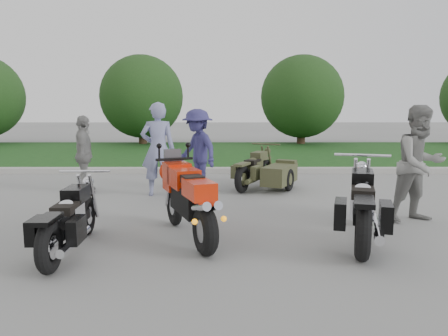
{
  "coord_description": "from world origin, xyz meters",
  "views": [
    {
      "loc": [
        0.54,
        -5.78,
        1.86
      ],
      "look_at": [
        0.56,
        1.5,
        0.8
      ],
      "focal_mm": 35.0,
      "sensor_mm": 36.0,
      "label": 1
    }
  ],
  "objects_px": {
    "person_stripe": "(158,149)",
    "person_back": "(84,155)",
    "person_denim": "(198,150)",
    "cruiser_right": "(362,208)",
    "cruiser_left": "(69,223)",
    "cruiser_sidecar": "(269,173)",
    "person_grey": "(420,164)",
    "sportbike_red": "(189,198)"
  },
  "relations": [
    {
      "from": "person_stripe",
      "to": "person_back",
      "type": "height_order",
      "value": "person_stripe"
    },
    {
      "from": "person_denim",
      "to": "person_back",
      "type": "xyz_separation_m",
      "value": [
        -2.37,
        -0.37,
        -0.06
      ]
    },
    {
      "from": "cruiser_right",
      "to": "person_back",
      "type": "bearing_deg",
      "value": 161.29
    },
    {
      "from": "cruiser_left",
      "to": "cruiser_sidecar",
      "type": "relative_size",
      "value": 1.08
    },
    {
      "from": "person_stripe",
      "to": "person_back",
      "type": "xyz_separation_m",
      "value": [
        -1.59,
        0.22,
        -0.14
      ]
    },
    {
      "from": "cruiser_right",
      "to": "cruiser_left",
      "type": "bearing_deg",
      "value": -156.82
    },
    {
      "from": "cruiser_right",
      "to": "cruiser_sidecar",
      "type": "xyz_separation_m",
      "value": [
        -0.88,
        3.76,
        -0.11
      ]
    },
    {
      "from": "cruiser_sidecar",
      "to": "person_grey",
      "type": "relative_size",
      "value": 1.02
    },
    {
      "from": "cruiser_left",
      "to": "person_grey",
      "type": "height_order",
      "value": "person_grey"
    },
    {
      "from": "cruiser_right",
      "to": "person_back",
      "type": "relative_size",
      "value": 1.43
    },
    {
      "from": "person_stripe",
      "to": "person_denim",
      "type": "relative_size",
      "value": 1.08
    },
    {
      "from": "person_grey",
      "to": "person_denim",
      "type": "xyz_separation_m",
      "value": [
        -3.68,
        2.65,
        -0.04
      ]
    },
    {
      "from": "person_grey",
      "to": "person_denim",
      "type": "relative_size",
      "value": 1.05
    },
    {
      "from": "cruiser_sidecar",
      "to": "person_denim",
      "type": "distance_m",
      "value": 1.64
    },
    {
      "from": "cruiser_left",
      "to": "person_back",
      "type": "relative_size",
      "value": 1.25
    },
    {
      "from": "cruiser_sidecar",
      "to": "person_stripe",
      "type": "bearing_deg",
      "value": -139.89
    },
    {
      "from": "cruiser_right",
      "to": "person_stripe",
      "type": "xyz_separation_m",
      "value": [
        -3.22,
        3.15,
        0.48
      ]
    },
    {
      "from": "person_stripe",
      "to": "cruiser_sidecar",
      "type": "bearing_deg",
      "value": -172.7
    },
    {
      "from": "person_denim",
      "to": "person_back",
      "type": "bearing_deg",
      "value": -120.82
    },
    {
      "from": "person_grey",
      "to": "person_back",
      "type": "xyz_separation_m",
      "value": [
        -6.04,
        2.28,
        -0.11
      ]
    },
    {
      "from": "person_denim",
      "to": "sportbike_red",
      "type": "bearing_deg",
      "value": -38.31
    },
    {
      "from": "sportbike_red",
      "to": "cruiser_left",
      "type": "distance_m",
      "value": 1.58
    },
    {
      "from": "cruiser_right",
      "to": "person_denim",
      "type": "relative_size",
      "value": 1.33
    },
    {
      "from": "sportbike_red",
      "to": "cruiser_right",
      "type": "height_order",
      "value": "sportbike_red"
    },
    {
      "from": "cruiser_right",
      "to": "person_stripe",
      "type": "distance_m",
      "value": 4.53
    },
    {
      "from": "cruiser_left",
      "to": "person_stripe",
      "type": "relative_size",
      "value": 1.07
    },
    {
      "from": "person_denim",
      "to": "person_grey",
      "type": "bearing_deg",
      "value": 14.64
    },
    {
      "from": "sportbike_red",
      "to": "cruiser_sidecar",
      "type": "bearing_deg",
      "value": 46.73
    },
    {
      "from": "sportbike_red",
      "to": "cruiser_right",
      "type": "bearing_deg",
      "value": -24.09
    },
    {
      "from": "cruiser_right",
      "to": "cruiser_sidecar",
      "type": "relative_size",
      "value": 1.24
    },
    {
      "from": "person_back",
      "to": "sportbike_red",
      "type": "bearing_deg",
      "value": -157.04
    },
    {
      "from": "person_grey",
      "to": "person_stripe",
      "type": "bearing_deg",
      "value": 137.67
    },
    {
      "from": "cruiser_right",
      "to": "person_grey",
      "type": "xyz_separation_m",
      "value": [
        1.24,
        1.09,
        0.46
      ]
    },
    {
      "from": "cruiser_right",
      "to": "person_grey",
      "type": "relative_size",
      "value": 1.27
    },
    {
      "from": "cruiser_left",
      "to": "cruiser_right",
      "type": "bearing_deg",
      "value": 5.76
    },
    {
      "from": "cruiser_sidecar",
      "to": "person_grey",
      "type": "height_order",
      "value": "person_grey"
    },
    {
      "from": "cruiser_sidecar",
      "to": "person_back",
      "type": "relative_size",
      "value": 1.16
    },
    {
      "from": "person_back",
      "to": "cruiser_left",
      "type": "bearing_deg",
      "value": -179.53
    },
    {
      "from": "person_stripe",
      "to": "person_grey",
      "type": "height_order",
      "value": "person_stripe"
    },
    {
      "from": "person_stripe",
      "to": "person_back",
      "type": "relative_size",
      "value": 1.17
    },
    {
      "from": "person_stripe",
      "to": "person_back",
      "type": "distance_m",
      "value": 1.61
    },
    {
      "from": "person_denim",
      "to": "person_back",
      "type": "distance_m",
      "value": 2.4
    }
  ]
}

